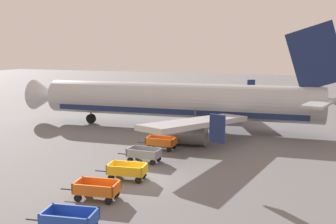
{
  "coord_description": "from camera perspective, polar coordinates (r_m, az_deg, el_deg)",
  "views": [
    {
      "loc": [
        10.23,
        -21.81,
        8.61
      ],
      "look_at": [
        -2.1,
        10.52,
        2.8
      ],
      "focal_mm": 40.09,
      "sensor_mm": 36.0,
      "label": 1
    }
  ],
  "objects": [
    {
      "name": "baggage_cart_nearest",
      "position": [
        19.08,
        -14.75,
        -15.61
      ],
      "size": [
        3.62,
        1.8,
        1.07
      ],
      "color": "#234CB2",
      "rests_on": "ground"
    },
    {
      "name": "baggage_cart_third_in_row",
      "position": [
        25.44,
        -6.24,
        -8.87
      ],
      "size": [
        3.62,
        1.73,
        1.07
      ],
      "color": "gold",
      "rests_on": "ground"
    },
    {
      "name": "baggage_cart_far_end",
      "position": [
        32.67,
        -1.06,
        -4.66
      ],
      "size": [
        3.55,
        1.41,
        1.07
      ],
      "color": "orange",
      "rests_on": "ground"
    },
    {
      "name": "baggage_cart_second_in_row",
      "position": [
        22.5,
        -10.79,
        -11.49
      ],
      "size": [
        3.62,
        1.73,
        1.07
      ],
      "color": "orange",
      "rests_on": "ground"
    },
    {
      "name": "baggage_cart_fourth_in_row",
      "position": [
        29.15,
        -3.64,
        -6.43
      ],
      "size": [
        3.55,
        1.4,
        1.07
      ],
      "color": "gray",
      "rests_on": "ground"
    },
    {
      "name": "ground_plane",
      "position": [
        25.58,
        -4.07,
        -10.16
      ],
      "size": [
        220.0,
        220.0,
        0.0
      ],
      "primitive_type": "plane",
      "color": "slate"
    },
    {
      "name": "airplane",
      "position": [
        40.47,
        2.82,
        1.63
      ],
      "size": [
        37.66,
        30.25,
        11.34
      ],
      "color": "#B2B7BC",
      "rests_on": "ground"
    }
  ]
}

